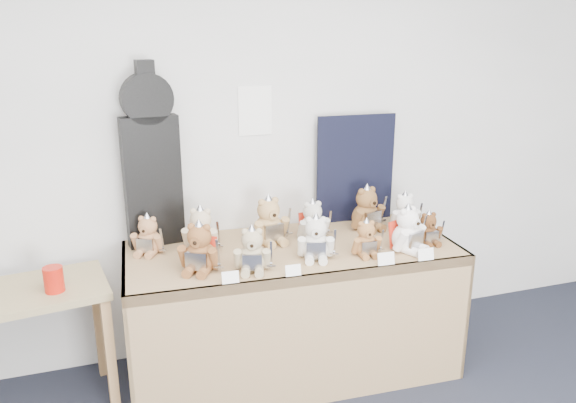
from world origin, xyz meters
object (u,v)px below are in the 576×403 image
object	(u,v)px
red_cup	(54,279)
teddy_back_far_left	(148,236)
teddy_front_end	(428,230)
teddy_back_left	(201,231)
teddy_back_centre_right	(313,222)
side_table	(20,313)
teddy_back_end	(405,213)
display_table	(296,279)
teddy_front_left	(252,252)
teddy_front_right	(366,240)
teddy_front_centre	(316,240)
teddy_front_far_left	(200,250)
teddy_front_far_right	(408,231)
teddy_back_right	(367,210)
guitar_case	(151,158)
teddy_back_centre_left	(269,222)

from	to	relation	value
red_cup	teddy_back_far_left	size ratio (longest dim) A/B	0.53
teddy_front_end	teddy_back_left	bearing A→B (deg)	167.02
red_cup	teddy_back_centre_right	size ratio (longest dim) A/B	0.49
side_table	teddy_back_far_left	size ratio (longest dim) A/B	3.73
red_cup	teddy_back_end	size ratio (longest dim) A/B	0.51
display_table	teddy_front_left	size ratio (longest dim) A/B	7.27
teddy_front_right	teddy_back_far_left	bearing A→B (deg)	164.41
side_table	teddy_front_centre	world-z (taller)	teddy_front_centre
teddy_front_far_left	teddy_front_far_right	size ratio (longest dim) A/B	1.00
teddy_front_far_left	display_table	bearing A→B (deg)	36.58
teddy_front_far_right	teddy_back_right	size ratio (longest dim) A/B	0.95
teddy_front_centre	teddy_back_centre_right	bearing A→B (deg)	90.60
teddy_front_centre	teddy_front_far_right	bearing A→B (deg)	12.70
teddy_front_left	teddy_front_far_left	bearing A→B (deg)	177.49
side_table	teddy_front_far_right	bearing A→B (deg)	-15.92
side_table	teddy_back_centre_right	size ratio (longest dim) A/B	3.47
display_table	teddy_back_end	size ratio (longest dim) A/B	7.49
side_table	teddy_back_end	xyz separation A→B (m)	(2.28, 0.05, 0.30)
teddy_back_right	guitar_case	bearing A→B (deg)	157.92
teddy_back_left	guitar_case	bearing A→B (deg)	162.56
teddy_back_centre_right	teddy_back_end	size ratio (longest dim) A/B	1.03
teddy_back_centre_right	teddy_back_left	bearing A→B (deg)	176.05
guitar_case	teddy_front_right	bearing A→B (deg)	-34.60
teddy_back_centre_right	red_cup	bearing A→B (deg)	-176.92
side_table	teddy_back_far_left	bearing A→B (deg)	3.38
display_table	side_table	size ratio (longest dim) A/B	2.09
teddy_front_centre	teddy_back_centre_left	distance (m)	0.36
teddy_front_centre	teddy_front_right	size ratio (longest dim) A/B	1.21
teddy_front_right	teddy_front_end	world-z (taller)	teddy_front_right
teddy_front_centre	teddy_front_left	bearing A→B (deg)	-154.51
side_table	teddy_front_far_right	xyz separation A→B (m)	(2.11, -0.29, 0.31)
teddy_front_centre	teddy_back_far_left	world-z (taller)	teddy_front_centre
display_table	teddy_back_far_left	xyz separation A→B (m)	(-0.80, 0.25, 0.27)
teddy_back_right	teddy_back_left	bearing A→B (deg)	166.65
teddy_front_far_left	teddy_front_left	distance (m)	0.28
red_cup	teddy_front_far_right	bearing A→B (deg)	-6.77
display_table	teddy_back_centre_left	distance (m)	0.37
guitar_case	red_cup	size ratio (longest dim) A/B	7.99
teddy_back_centre_right	teddy_back_right	world-z (taller)	teddy_back_right
teddy_front_left	teddy_front_end	world-z (taller)	teddy_front_left
side_table	teddy_front_far_left	distance (m)	1.00
teddy_front_right	teddy_back_centre_right	xyz separation A→B (m)	(-0.20, 0.34, 0.01)
side_table	teddy_back_right	world-z (taller)	teddy_back_right
guitar_case	teddy_front_right	xyz separation A→B (m)	(1.11, -0.56, -0.43)
teddy_back_end	teddy_back_far_left	world-z (taller)	teddy_back_end
side_table	teddy_front_left	world-z (taller)	teddy_front_left
teddy_front_far_right	teddy_front_far_left	bearing A→B (deg)	151.29
teddy_front_right	red_cup	bearing A→B (deg)	176.66
teddy_front_left	teddy_front_right	size ratio (longest dim) A/B	1.16
teddy_back_centre_left	teddy_back_right	xyz separation A→B (m)	(0.66, 0.03, -0.00)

